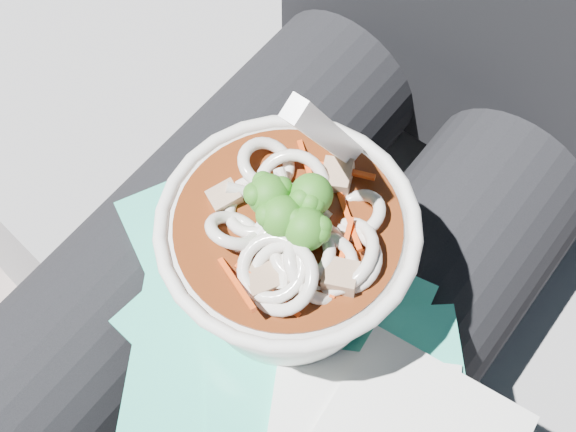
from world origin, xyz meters
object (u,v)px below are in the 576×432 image
Objects in this scene: lap at (273,306)px; udon_bowl at (289,249)px; person_body at (340,216)px; plastic_bag at (273,329)px; stone_ledge at (352,316)px.

udon_bowl is at bearing -22.05° from lap.
plastic_bag is at bearing -75.83° from person_body.
plastic_bag is at bearing -72.97° from udon_bowl.
lap is at bearing -90.00° from person_body.
person_body is at bearing 104.17° from plastic_bag.
lap is 0.10m from plastic_bag.
lap reaches higher than stone_ledge.
person_body is (0.00, -0.06, 0.33)m from stone_ledge.
stone_ledge is at bearing 99.97° from plastic_bag.
udon_bowl is at bearing -81.42° from stone_ledge.
stone_ledge is at bearing 90.00° from lap.
stone_ledge is 0.35m from lap.
lap is 0.09m from person_body.
udon_bowl reaches higher than lap.
lap is 0.15m from udon_bowl.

